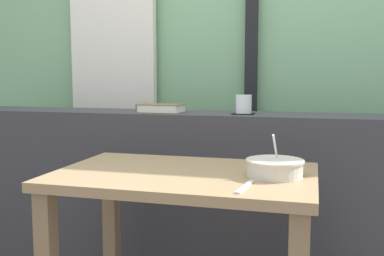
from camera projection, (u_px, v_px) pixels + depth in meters
The scene contains 10 objects.
outdoor_backdrop at pixel (234, 21), 2.73m from camera, with size 4.80×0.08×2.80m, color #7AAD7F.
curtain_left_panel at pixel (113, 47), 2.85m from camera, with size 0.56×0.06×2.50m, color silver.
window_divider_post at pixel (252, 36), 2.65m from camera, with size 0.07×0.05×2.60m, color black.
dark_console_ledge at pixel (212, 200), 2.29m from camera, with size 2.80×0.32×0.89m, color #38383D.
breakfast_table at pixel (185, 208), 1.66m from camera, with size 0.94×0.61×0.72m.
coaster_square at pixel (243, 114), 2.16m from camera, with size 0.10×0.10×0.01m, color black.
juice_glass at pixel (244, 105), 2.16m from camera, with size 0.08×0.08×0.09m.
closed_book at pixel (161, 108), 2.27m from camera, with size 0.23×0.15×0.04m.
soup_bowl at pixel (275, 168), 1.57m from camera, with size 0.20×0.20×0.15m.
fork_utensil at pixel (245, 187), 1.41m from camera, with size 0.02×0.17×0.01m, color silver.
Camera 1 is at (0.49, -1.63, 1.07)m, focal length 42.10 mm.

